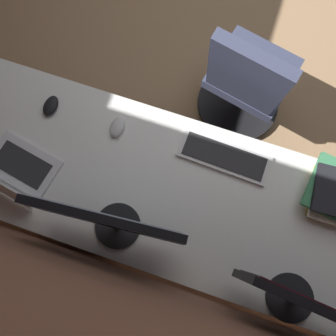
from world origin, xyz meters
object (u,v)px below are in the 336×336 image
Objects in this scene: drawer_pedestal at (113,188)px; office_chair at (246,84)px; keyboard_main at (224,157)px; laptop_leftmost at (12,172)px; monitor_secondary at (316,308)px; mouse_main at (117,127)px; book_stack_near at (335,192)px; monitor_primary at (109,221)px; mouse_spare at (51,106)px.

office_chair is at bearing -123.63° from drawer_pedestal.
keyboard_main is (-0.51, -0.26, 0.39)m from drawer_pedestal.
laptop_leftmost is at bearing 19.39° from drawer_pedestal.
monitor_secondary reaches higher than laptop_leftmost.
office_chair reaches higher than mouse_main.
drawer_pedestal is 0.72× the size of office_chair.
office_chair is (0.41, -1.04, -0.53)m from monitor_secondary.
monitor_secondary is 1.89× the size of book_stack_near.
book_stack_near is 0.80m from office_chair.
drawer_pedestal is 1.96× the size of laptop_leftmost.
mouse_main is (0.51, 0.02, 0.01)m from keyboard_main.
keyboard_main is (-0.87, -0.38, -0.04)m from laptop_leftmost.
keyboard_main is 1.45× the size of book_stack_near.
drawer_pedestal is 6.68× the size of mouse_main.
monitor_primary reaches higher than mouse_spare.
monitor_primary is 0.69m from mouse_spare.
mouse_spare is (0.85, 0.03, 0.01)m from keyboard_main.
mouse_spare is 1.35m from book_stack_near.
mouse_main is (0.16, -0.42, -0.22)m from monitor_primary.
keyboard_main is at bearing -1.35° from book_stack_near.
monitor_primary is 0.50m from mouse_main.
monitor_primary is 0.78m from monitor_secondary.
monitor_secondary reaches higher than keyboard_main.
mouse_main is at bearing 47.04° from office_chair.
book_stack_near is at bearing -179.37° from mouse_main.
monitor_secondary is 0.57× the size of office_chair.
mouse_main is (0.94, -0.47, -0.24)m from monitor_secondary.
monitor_primary is at bearing 110.85° from mouse_main.
mouse_main is at bearing -179.58° from mouse_spare.
monitor_secondary is at bearing 153.54° from mouse_main.
mouse_spare is (0.50, -0.42, -0.22)m from monitor_primary.
mouse_main is at bearing -134.90° from laptop_leftmost.
office_chair is (-0.53, -0.80, 0.11)m from drawer_pedestal.
monitor_secondary reaches higher than monitor_primary.
drawer_pedestal is at bearing 26.42° from keyboard_main.
office_chair reaches higher than drawer_pedestal.
monitor_secondary reaches higher than mouse_main.
keyboard_main is (-0.35, -0.44, -0.22)m from monitor_primary.
monitor_primary reaches higher than book_stack_near.
office_chair is (-0.87, -0.57, -0.29)m from mouse_spare.
mouse_main reaches higher than drawer_pedestal.
keyboard_main is at bearing -178.29° from mouse_spare.
office_chair is (0.48, -0.56, -0.32)m from book_stack_near.
mouse_spare is at bearing -34.75° from drawer_pedestal.
monitor_secondary is 1.32m from laptop_leftmost.
laptop_leftmost reaches higher than drawer_pedestal.
laptop_leftmost is at bearing 23.65° from keyboard_main.
monitor_primary is at bearing 51.77° from keyboard_main.
laptop_leftmost is 1.41m from book_stack_near.
mouse_spare is at bearing 1.71° from keyboard_main.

